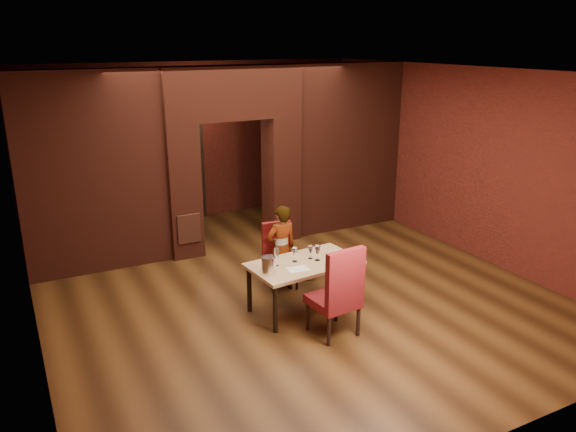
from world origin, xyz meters
The scene contains 25 objects.
floor centered at (0.00, 0.00, 0.00)m, with size 8.00×8.00×0.00m, color #4A2B12.
ceiling centered at (0.00, 0.00, 3.20)m, with size 7.00×8.00×0.04m, color silver.
wall_back centered at (0.00, 4.00, 1.60)m, with size 7.00×0.04×3.20m, color maroon.
wall_front centered at (0.00, -4.00, 1.60)m, with size 7.00×0.04×3.20m, color maroon.
wall_left centered at (-3.50, 0.00, 1.60)m, with size 0.04×8.00×3.20m, color maroon.
wall_right centered at (3.50, 0.00, 1.60)m, with size 0.04×8.00×3.20m, color maroon.
pillar_left centered at (-0.95, 2.00, 1.15)m, with size 0.55×0.55×2.30m, color maroon.
pillar_right centered at (0.95, 2.00, 1.15)m, with size 0.55×0.55×2.30m, color maroon.
lintel centered at (0.00, 2.00, 2.75)m, with size 2.45×0.55×0.90m, color maroon.
wing_wall_left centered at (-2.36, 2.00, 1.60)m, with size 2.27×0.35×3.20m, color maroon.
wing_wall_right centered at (2.36, 2.00, 1.60)m, with size 2.27×0.35×3.20m, color maroon.
vent_panel centered at (-0.95, 1.71, 0.55)m, with size 0.40×0.03×0.50m, color brown.
rear_door centered at (-0.40, 3.94, 1.05)m, with size 0.90×0.08×2.10m, color black.
rear_door_frame centered at (-0.40, 3.90, 1.05)m, with size 1.02×0.04×2.22m, color black.
dining_table centered at (-0.12, -0.82, 0.35)m, with size 1.51×0.85×0.71m, color tan.
chair_far centered at (-0.08, -0.01, 0.49)m, with size 0.45×0.45×0.99m, color maroon.
chair_near centered at (-0.12, -1.58, 0.61)m, with size 0.55×0.55×1.22m, color maroon.
person_seated centered at (-0.11, -0.10, 0.66)m, with size 0.48×0.32×1.32m, color silver.
wine_glass_a centered at (-0.23, -0.74, 0.81)m, with size 0.08×0.08×0.20m, color white, non-canonical shape.
wine_glass_b centered at (0.02, -0.75, 0.80)m, with size 0.08×0.08×0.19m, color silver, non-canonical shape.
wine_glass_c centered at (0.07, -0.85, 0.81)m, with size 0.09×0.09×0.21m, color white, non-canonical shape.
tasting_sheet centered at (-0.31, -1.00, 0.71)m, with size 0.28×0.20×0.00m, color silver.
wine_bucket centered at (-0.72, -0.95, 0.82)m, with size 0.19×0.19×0.23m, color silver.
water_bottle centered at (-0.51, -0.75, 0.85)m, with size 0.06×0.06×0.28m, color white.
potted_plant centered at (0.47, 0.07, 0.22)m, with size 0.39×0.34×0.44m, color #2D6020.
Camera 1 is at (-3.60, -7.05, 3.64)m, focal length 35.00 mm.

